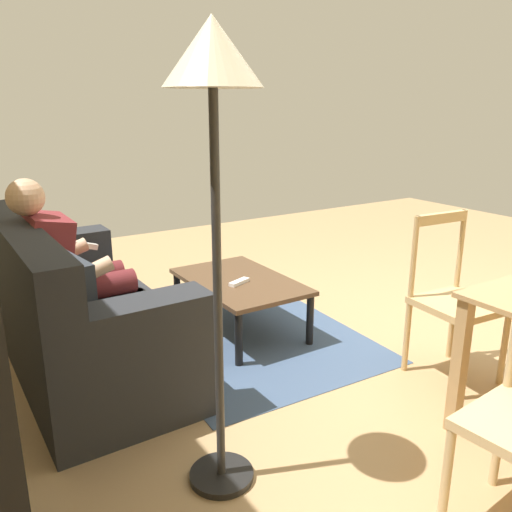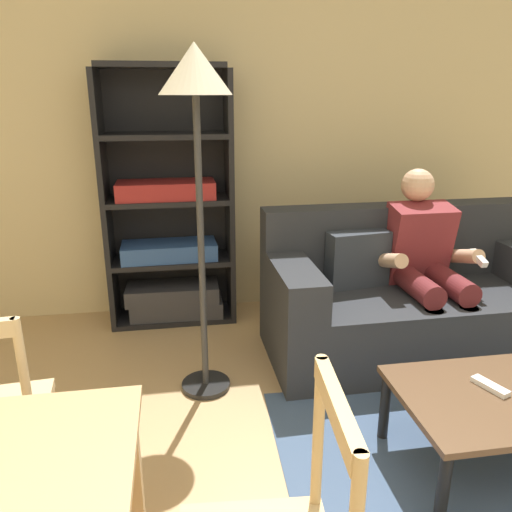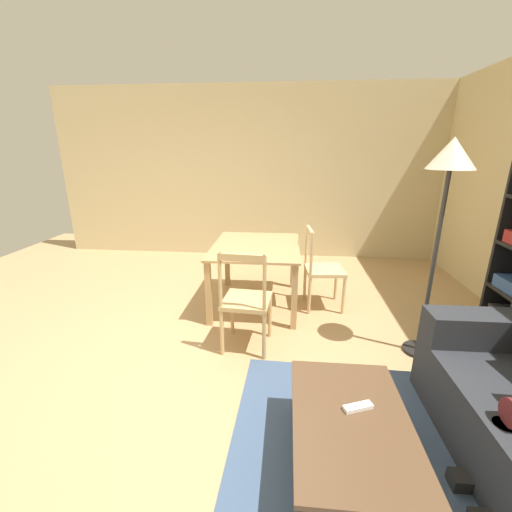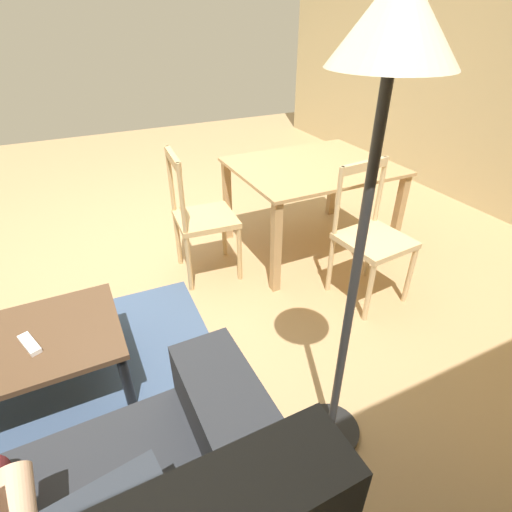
# 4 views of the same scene
# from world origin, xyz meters

# --- Properties ---
(ground_plane) EXTENTS (8.39, 8.39, 0.00)m
(ground_plane) POSITION_xyz_m (0.00, 0.00, 0.00)
(ground_plane) COLOR tan
(wall_side) EXTENTS (0.12, 6.39, 2.76)m
(wall_side) POSITION_xyz_m (-3.13, 0.00, 1.38)
(wall_side) COLOR #C8B586
(wall_side) RESTS_ON ground_plane
(coffee_table) EXTENTS (0.99, 0.64, 0.38)m
(coffee_table) POSITION_xyz_m (1.07, 1.08, 0.34)
(coffee_table) COLOR brown
(coffee_table) RESTS_ON ground_plane
(tv_remote) EXTENTS (0.11, 0.18, 0.02)m
(tv_remote) POSITION_xyz_m (0.99, 1.13, 0.40)
(tv_remote) COLOR white
(tv_remote) RESTS_ON coffee_table
(dining_table) EXTENTS (1.21, 0.98, 0.73)m
(dining_table) POSITION_xyz_m (-1.09, 0.36, 0.62)
(dining_table) COLOR tan
(dining_table) RESTS_ON ground_plane
(dining_chair_near_wall) EXTENTS (0.46, 0.46, 0.94)m
(dining_chair_near_wall) POSITION_xyz_m (-1.09, 1.12, 0.46)
(dining_chair_near_wall) COLOR #D1B27F
(dining_chair_near_wall) RESTS_ON ground_plane
(dining_chair_facing_couch) EXTENTS (0.45, 0.45, 0.96)m
(dining_chair_facing_couch) POSITION_xyz_m (-0.16, 0.35, 0.47)
(dining_chair_facing_couch) COLOR tan
(dining_chair_facing_couch) RESTS_ON ground_plane
(area_rug) EXTENTS (2.05, 1.47, 0.01)m
(area_rug) POSITION_xyz_m (1.07, 1.08, 0.00)
(area_rug) COLOR #3D5170
(area_rug) RESTS_ON ground_plane
(floor_lamp) EXTENTS (0.36, 0.36, 1.87)m
(floor_lamp) POSITION_xyz_m (-0.23, 1.94, 1.58)
(floor_lamp) COLOR black
(floor_lamp) RESTS_ON ground_plane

